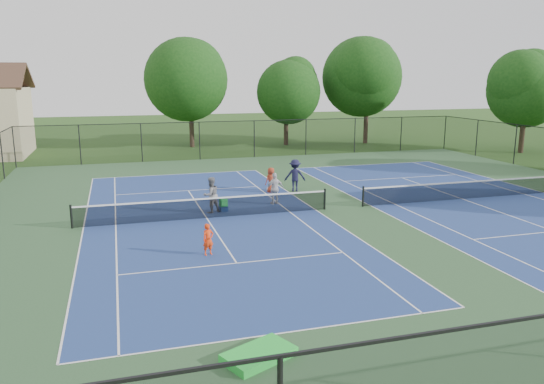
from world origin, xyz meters
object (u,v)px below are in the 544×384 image
object	(u,v)px
bystander_c	(271,180)
instructor	(211,195)
tree_back_c	(286,88)
child_player	(208,239)
bystander_b	(295,175)
ball_hopper	(223,202)
bystander_a	(275,189)
ball_crate	(223,209)
tree_back_d	(368,73)
tree_side_e	(527,85)
tree_back_b	(190,76)

from	to	relation	value
bystander_c	instructor	bearing A→B (deg)	23.26
tree_back_c	child_player	distance (m)	33.15
instructor	bystander_c	xyz separation A→B (m)	(4.12, 3.64, -0.16)
bystander_b	ball_hopper	bearing A→B (deg)	49.27
bystander_a	ball_crate	size ratio (longest dim) A/B	4.41
tree_back_d	bystander_c	world-z (taller)	tree_back_d
tree_side_e	bystander_b	distance (m)	26.34
tree_back_c	ball_hopper	world-z (taller)	tree_back_c
instructor	ball_crate	size ratio (longest dim) A/B	4.70
bystander_c	ball_hopper	xyz separation A→B (m)	(-3.51, -3.60, -0.25)
bystander_b	bystander_a	bearing A→B (deg)	67.15
tree_side_e	ball_crate	distance (m)	32.26
bystander_b	bystander_c	size ratio (longest dim) A/B	1.29
tree_side_e	child_player	world-z (taller)	tree_side_e
tree_back_b	bystander_c	world-z (taller)	tree_back_b
ball_hopper	tree_back_d	bearing A→B (deg)	50.41
instructor	ball_hopper	distance (m)	0.74
bystander_b	ball_crate	size ratio (longest dim) A/B	4.96
tree_back_b	ball_crate	size ratio (longest dim) A/B	26.63
tree_back_c	bystander_a	distance (m)	25.00
child_player	ball_crate	world-z (taller)	child_player
bystander_a	ball_hopper	bearing A→B (deg)	7.36
bystander_b	bystander_c	world-z (taller)	bystander_b
tree_back_c	bystander_c	bearing A→B (deg)	-110.18
tree_side_e	bystander_b	world-z (taller)	tree_side_e
tree_back_b	tree_side_e	world-z (taller)	tree_back_b
bystander_b	tree_back_b	bearing A→B (deg)	-68.28
bystander_b	ball_hopper	world-z (taller)	bystander_b
tree_back_b	child_player	world-z (taller)	tree_back_b
bystander_b	instructor	bearing A→B (deg)	46.43
child_player	ball_hopper	xyz separation A→B (m)	(1.81, 6.23, -0.14)
tree_back_d	bystander_a	bearing A→B (deg)	-125.97
bystander_c	bystander_a	bearing A→B (deg)	59.42
tree_back_c	tree_back_b	bearing A→B (deg)	173.66
tree_side_e	child_player	xyz separation A→B (m)	(-30.81, -19.19, -5.21)
instructor	bystander_a	distance (m)	3.59
instructor	bystander_b	xyz separation A→B (m)	(5.52, 3.51, 0.05)
tree_side_e	instructor	distance (m)	32.70
tree_back_b	instructor	xyz separation A→B (m)	(-2.60, -25.00, -5.71)
tree_back_b	ball_hopper	distance (m)	25.78
child_player	instructor	xyz separation A→B (m)	(1.21, 6.19, 0.28)
instructor	bystander_b	world-z (taller)	bystander_b
bystander_a	ball_crate	distance (m)	3.07
tree_back_c	bystander_b	world-z (taller)	tree_back_c
tree_side_e	bystander_b	xyz separation A→B (m)	(-24.08, -9.49, -4.88)
instructor	bystander_b	size ratio (longest dim) A/B	0.95
ball_crate	tree_side_e	bearing A→B (deg)	24.09
tree_back_c	tree_back_d	xyz separation A→B (m)	(8.00, -1.00, 1.34)
tree_back_b	bystander_a	xyz separation A→B (m)	(0.90, -24.19, -5.77)
child_player	bystander_b	distance (m)	11.81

